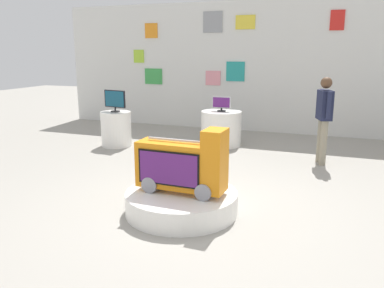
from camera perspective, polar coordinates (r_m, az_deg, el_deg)
ground_plane at (r=5.20m, az=-0.35°, el=-9.35°), size 30.00×30.00×0.00m
back_wall_display at (r=10.09m, az=10.73°, el=10.84°), size 11.23×0.13×3.22m
main_display_pedestal at (r=5.04m, az=-1.53°, el=-8.40°), size 1.42×1.42×0.28m
novelty_firetruck_tv at (r=4.87m, az=-1.35°, el=-3.22°), size 1.13×0.44×0.83m
display_pedestal_center_rear at (r=8.64m, az=-10.91°, el=2.16°), size 0.64×0.64×0.75m
tv_on_center_rear at (r=8.54m, az=-11.11°, el=6.28°), size 0.54×0.19×0.46m
display_pedestal_right_rear at (r=8.59m, az=4.24°, el=2.29°), size 0.87×0.87×0.75m
tv_on_right_rear at (r=8.50m, az=4.29°, el=5.85°), size 0.40×0.18×0.31m
shopper_browsing_near_truck at (r=7.42m, az=18.55°, el=4.14°), size 0.31×0.54×1.56m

